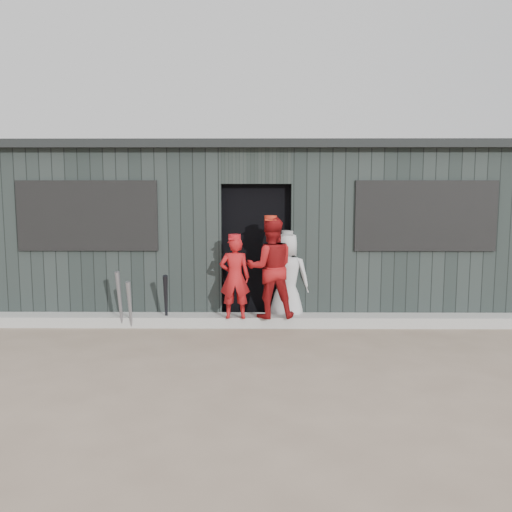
{
  "coord_description": "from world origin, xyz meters",
  "views": [
    {
      "loc": [
        0.07,
        -6.09,
        2.02
      ],
      "look_at": [
        0.0,
        1.8,
        1.0
      ],
      "focal_mm": 40.0,
      "sensor_mm": 36.0,
      "label": 1
    }
  ],
  "objects_px": {
    "bat_mid": "(120,300)",
    "player_red_left": "(235,277)",
    "dugout": "(257,226)",
    "player_grey_back": "(287,278)",
    "player_red_right": "(270,268)",
    "bat_right": "(166,300)",
    "bat_left": "(130,305)"
  },
  "relations": [
    {
      "from": "bat_right",
      "to": "player_red_right",
      "type": "relative_size",
      "value": 0.57
    },
    {
      "from": "bat_right",
      "to": "bat_left",
      "type": "bearing_deg",
      "value": -165.75
    },
    {
      "from": "bat_left",
      "to": "bat_right",
      "type": "bearing_deg",
      "value": 14.25
    },
    {
      "from": "bat_mid",
      "to": "player_red_left",
      "type": "relative_size",
      "value": 0.72
    },
    {
      "from": "bat_left",
      "to": "player_grey_back",
      "type": "height_order",
      "value": "player_grey_back"
    },
    {
      "from": "player_grey_back",
      "to": "bat_right",
      "type": "bearing_deg",
      "value": 22.98
    },
    {
      "from": "bat_left",
      "to": "player_grey_back",
      "type": "xyz_separation_m",
      "value": [
        2.18,
        0.44,
        0.31
      ]
    },
    {
      "from": "bat_mid",
      "to": "bat_right",
      "type": "relative_size",
      "value": 1.04
    },
    {
      "from": "bat_right",
      "to": "player_grey_back",
      "type": "relative_size",
      "value": 0.61
    },
    {
      "from": "bat_right",
      "to": "dugout",
      "type": "distance_m",
      "value": 2.37
    },
    {
      "from": "bat_left",
      "to": "bat_right",
      "type": "xyz_separation_m",
      "value": [
        0.48,
        0.12,
        0.04
      ]
    },
    {
      "from": "player_red_left",
      "to": "player_red_right",
      "type": "height_order",
      "value": "player_red_right"
    },
    {
      "from": "bat_mid",
      "to": "bat_right",
      "type": "xyz_separation_m",
      "value": [
        0.62,
        0.11,
        -0.03
      ]
    },
    {
      "from": "player_red_right",
      "to": "player_red_left",
      "type": "bearing_deg",
      "value": -0.44
    },
    {
      "from": "player_red_left",
      "to": "player_red_right",
      "type": "bearing_deg",
      "value": -175.43
    },
    {
      "from": "player_red_left",
      "to": "bat_mid",
      "type": "bearing_deg",
      "value": 0.25
    },
    {
      "from": "player_grey_back",
      "to": "dugout",
      "type": "height_order",
      "value": "dugout"
    },
    {
      "from": "player_red_right",
      "to": "dugout",
      "type": "bearing_deg",
      "value": -90.35
    },
    {
      "from": "bat_left",
      "to": "bat_mid",
      "type": "bearing_deg",
      "value": 176.72
    },
    {
      "from": "bat_right",
      "to": "player_grey_back",
      "type": "height_order",
      "value": "player_grey_back"
    },
    {
      "from": "bat_right",
      "to": "dugout",
      "type": "relative_size",
      "value": 0.1
    },
    {
      "from": "bat_left",
      "to": "dugout",
      "type": "bearing_deg",
      "value": 47.86
    },
    {
      "from": "bat_right",
      "to": "player_grey_back",
      "type": "bearing_deg",
      "value": 10.48
    },
    {
      "from": "player_red_left",
      "to": "bat_right",
      "type": "bearing_deg",
      "value": -5.24
    },
    {
      "from": "dugout",
      "to": "player_grey_back",
      "type": "bearing_deg",
      "value": -73.26
    },
    {
      "from": "bat_left",
      "to": "player_red_left",
      "type": "relative_size",
      "value": 0.6
    },
    {
      "from": "player_red_left",
      "to": "player_grey_back",
      "type": "relative_size",
      "value": 0.87
    },
    {
      "from": "bat_left",
      "to": "bat_right",
      "type": "height_order",
      "value": "bat_right"
    },
    {
      "from": "bat_left",
      "to": "dugout",
      "type": "height_order",
      "value": "dugout"
    },
    {
      "from": "player_red_left",
      "to": "player_red_right",
      "type": "xyz_separation_m",
      "value": [
        0.49,
        0.05,
        0.13
      ]
    },
    {
      "from": "bat_right",
      "to": "player_red_right",
      "type": "xyz_separation_m",
      "value": [
        1.46,
        -0.01,
        0.46
      ]
    },
    {
      "from": "player_red_right",
      "to": "player_grey_back",
      "type": "distance_m",
      "value": 0.45
    }
  ]
}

